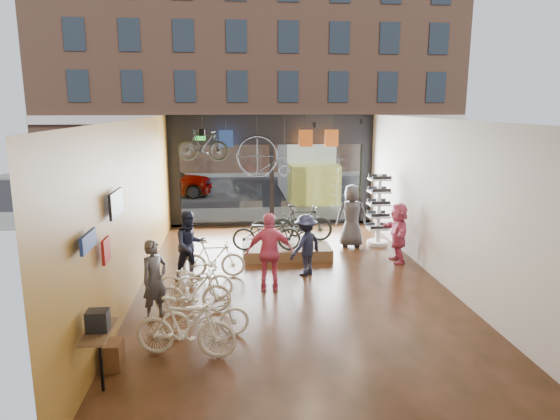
{
  "coord_description": "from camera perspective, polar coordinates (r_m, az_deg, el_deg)",
  "views": [
    {
      "loc": [
        -1.31,
        -11.08,
        4.09
      ],
      "look_at": [
        -0.14,
        1.4,
        1.47
      ],
      "focal_mm": 32.0,
      "sensor_mm": 36.0,
      "label": 1
    }
  ],
  "objects": [
    {
      "name": "customer_5",
      "position": [
        13.57,
        13.34,
        -2.54
      ],
      "size": [
        0.47,
        1.48,
        1.6
      ],
      "primitive_type": "imported",
      "rotation": [
        0.0,
        0.0,
        4.71
      ],
      "color": "#CC4C72",
      "rests_on": "ground_plane"
    },
    {
      "name": "display_bike_left",
      "position": [
        13.27,
        -1.54,
        -2.63
      ],
      "size": [
        1.86,
        0.77,
        0.96
      ],
      "primitive_type": "imported",
      "rotation": [
        0.0,
        0.0,
        1.5
      ],
      "color": "black",
      "rests_on": "display_platform"
    },
    {
      "name": "display_bike_right",
      "position": [
        14.54,
        -0.25,
        -1.52
      ],
      "size": [
        1.75,
        0.92,
        0.87
      ],
      "primitive_type": "imported",
      "rotation": [
        0.0,
        0.0,
        1.78
      ],
      "color": "black",
      "rests_on": "display_platform"
    },
    {
      "name": "customer_1",
      "position": [
        12.08,
        -10.23,
        -4.02
      ],
      "size": [
        1.0,
        0.92,
        1.66
      ],
      "primitive_type": "imported",
      "rotation": [
        0.0,
        0.0,
        0.46
      ],
      "color": "#161C33",
      "rests_on": "ground_plane"
    },
    {
      "name": "street_car",
      "position": [
        23.54,
        -13.35,
        3.41
      ],
      "size": [
        4.58,
        1.84,
        1.56
      ],
      "primitive_type": "imported",
      "rotation": [
        0.0,
        0.0,
        1.57
      ],
      "color": "gray",
      "rests_on": "street_road"
    },
    {
      "name": "ceiling",
      "position": [
        11.16,
        1.41,
        10.43
      ],
      "size": [
        7.0,
        12.0,
        0.04
      ],
      "primitive_type": "cube",
      "color": "black",
      "rests_on": "ground"
    },
    {
      "name": "opposite_building",
      "position": [
        32.73,
        -3.18,
        16.9
      ],
      "size": [
        26.0,
        5.0,
        14.0
      ],
      "primitive_type": "cube",
      "color": "brown",
      "rests_on": "ground"
    },
    {
      "name": "jersey_left",
      "position": [
        16.31,
        -6.2,
        8.1
      ],
      "size": [
        0.45,
        0.03,
        0.55
      ],
      "primitive_type": "cube",
      "color": "#1E3F99",
      "rests_on": "ceiling"
    },
    {
      "name": "sidewalk_near",
      "position": [
        18.76,
        -1.22,
        -0.59
      ],
      "size": [
        30.0,
        2.4,
        0.12
      ],
      "primitive_type": "cube",
      "color": "slate",
      "rests_on": "ground"
    },
    {
      "name": "customer_0",
      "position": [
        10.01,
        -14.12,
        -7.77
      ],
      "size": [
        0.68,
        0.68,
        1.59
      ],
      "primitive_type": "imported",
      "rotation": [
        0.0,
        0.0,
        0.81
      ],
      "color": "#3F3F44",
      "rests_on": "ground_plane"
    },
    {
      "name": "floor_bike_4",
      "position": [
        10.96,
        -9.62,
        -7.91
      ],
      "size": [
        1.62,
        0.62,
        0.84
      ],
      "primitive_type": "imported",
      "rotation": [
        0.0,
        0.0,
        1.53
      ],
      "color": "beige",
      "rests_on": "ground_plane"
    },
    {
      "name": "display_bike_mid",
      "position": [
        14.12,
        2.45,
        -1.52
      ],
      "size": [
        1.78,
        0.52,
        1.07
      ],
      "primitive_type": "imported",
      "rotation": [
        0.0,
        0.0,
        1.56
      ],
      "color": "black",
      "rests_on": "display_platform"
    },
    {
      "name": "wall_back",
      "position": [
        5.66,
        8.62,
        -11.05
      ],
      "size": [
        7.0,
        0.04,
        3.8
      ],
      "primitive_type": "cube",
      "color": "beige",
      "rests_on": "ground"
    },
    {
      "name": "wall_merch",
      "position": [
        8.33,
        -19.62,
        -8.44
      ],
      "size": [
        0.4,
        2.4,
        2.6
      ],
      "primitive_type": null,
      "color": "navy",
      "rests_on": "wall_left"
    },
    {
      "name": "customer_2",
      "position": [
        11.14,
        -1.13,
        -4.83
      ],
      "size": [
        1.08,
        0.5,
        1.79
      ],
      "primitive_type": "imported",
      "rotation": [
        0.0,
        0.0,
        3.08
      ],
      "color": "#CC4C72",
      "rests_on": "ground_plane"
    },
    {
      "name": "street_road",
      "position": [
        26.43,
        -2.45,
        2.88
      ],
      "size": [
        30.0,
        18.0,
        0.02
      ],
      "primitive_type": "cube",
      "color": "black",
      "rests_on": "ground"
    },
    {
      "name": "customer_3",
      "position": [
        12.21,
        2.95,
        -4.02
      ],
      "size": [
        1.11,
        1.07,
        1.52
      ],
      "primitive_type": "imported",
      "rotation": [
        0.0,
        0.0,
        3.85
      ],
      "color": "#161C33",
      "rests_on": "ground_plane"
    },
    {
      "name": "storefront",
      "position": [
        17.27,
        -0.96,
        4.53
      ],
      "size": [
        7.0,
        0.26,
        3.8
      ],
      "primitive_type": null,
      "color": "black",
      "rests_on": "ground"
    },
    {
      "name": "wall_right",
      "position": [
        12.28,
        17.91,
        0.97
      ],
      "size": [
        0.04,
        12.0,
        3.8
      ],
      "primitive_type": "cube",
      "color": "beige",
      "rests_on": "ground"
    },
    {
      "name": "display_platform",
      "position": [
        14.11,
        0.62,
        -4.4
      ],
      "size": [
        2.4,
        1.8,
        0.3
      ],
      "primitive_type": "cube",
      "color": "brown",
      "rests_on": "ground_plane"
    },
    {
      "name": "jersey_mid",
      "position": [
        16.48,
        2.98,
        8.19
      ],
      "size": [
        0.45,
        0.03,
        0.55
      ],
      "primitive_type": "cube",
      "color": "#CC5919",
      "rests_on": "ceiling"
    },
    {
      "name": "box_truck",
      "position": [
        22.5,
        3.15,
        4.54
      ],
      "size": [
        2.11,
        6.33,
        2.49
      ],
      "primitive_type": null,
      "color": "silver",
      "rests_on": "street_road"
    },
    {
      "name": "wall_left",
      "position": [
        11.5,
        -16.33,
        0.37
      ],
      "size": [
        0.04,
        12.0,
        3.8
      ],
      "primitive_type": "cube",
      "color": "olive",
      "rests_on": "ground"
    },
    {
      "name": "floor_bike_2",
      "position": [
        9.2,
        -8.62,
        -11.84
      ],
      "size": [
        1.64,
        0.71,
        0.84
      ],
      "primitive_type": "imported",
      "rotation": [
        0.0,
        0.0,
        1.67
      ],
      "color": "beige",
      "rests_on": "ground_plane"
    },
    {
      "name": "penny_farthing",
      "position": [
        15.68,
        -1.63,
        6.0
      ],
      "size": [
        1.61,
        0.06,
        1.29
      ],
      "primitive_type": null,
      "color": "black",
      "rests_on": "ceiling"
    },
    {
      "name": "floor_bike_5",
      "position": [
        12.23,
        -7.59,
        -5.57
      ],
      "size": [
        1.52,
        0.45,
        0.91
      ],
      "primitive_type": "imported",
      "rotation": [
        0.0,
        0.0,
        1.55
      ],
      "color": "beige",
      "rests_on": "ground_plane"
    },
    {
      "name": "exit_sign",
      "position": [
        17.02,
        -9.11,
        8.17
      ],
      "size": [
        0.35,
        0.06,
        0.18
      ],
      "primitive_type": "cube",
      "color": "#198C26",
      "rests_on": "storefront"
    },
    {
      "name": "ground_plane",
      "position": [
        11.89,
        1.32,
        -8.41
      ],
      "size": [
        7.0,
        12.0,
        0.04
      ],
      "primitive_type": "cube",
      "color": "black",
      "rests_on": "ground"
    },
    {
      "name": "hung_bike",
      "position": [
        15.35,
        -8.8,
        7.33
      ],
      "size": [
        1.64,
        0.84,
        0.95
      ],
      "primitive_type": "imported",
      "rotation": [
        0.0,
        0.0,
        1.31
      ],
      "color": "black",
      "rests_on": "ceiling"
    },
    {
      "name": "floor_bike_3",
      "position": [
        10.23,
        -9.91,
        -9.15
      ],
      "size": [
        1.52,
        0.43,
        0.91
      ],
      "primitive_type": "imported",
      "rotation": [
        0.0,
        0.0,
        1.57
      ],
      "color": "beige",
      "rests_on": "ground_plane"
    },
    {
      "name": "jersey_right",
      "position": [
        16.63,
        5.92,
        8.17
      ],
      "size": [
        0.45,
        0.03,
        0.55
      ],
      "primitive_type": "cube",
      "color": "#CC5919",
      "rests_on": "ceiling"
    },
    {
      "name": "sidewalk_far",
      "position": [
        30.37,
        -2.84,
        4.17
      ],
      "size": [
        30.0,
        2.0,
        0.12
      ],
      "primitive_type": "cube",
      "color": "slate",
      "rests_on": "ground"
    },
    {
      "name": "sunglasses_rack",
      "position": [
        15.07,
        11.19,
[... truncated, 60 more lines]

